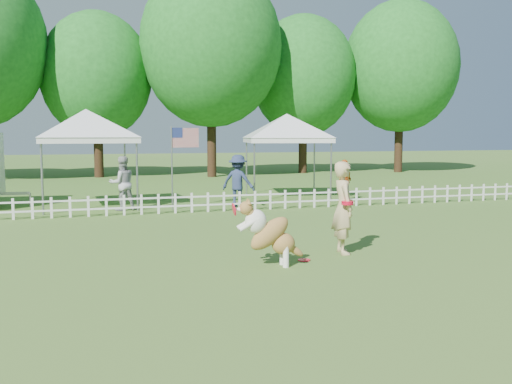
{
  "coord_description": "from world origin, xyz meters",
  "views": [
    {
      "loc": [
        -3.89,
        -9.9,
        2.37
      ],
      "look_at": [
        -0.25,
        2.0,
        1.1
      ],
      "focal_mm": 40.0,
      "sensor_mm": 36.0,
      "label": 1
    }
  ],
  "objects_px": {
    "handler": "(343,208)",
    "spectator_a": "(122,183)",
    "frisbee_on_turf": "(304,260)",
    "flag_pole": "(172,168)",
    "canopy_tent_left": "(87,160)",
    "spectator_c": "(345,181)",
    "spectator_b": "(238,181)",
    "canopy_tent_right": "(286,157)",
    "dog": "(271,233)"
  },
  "relations": [
    {
      "from": "handler",
      "to": "spectator_a",
      "type": "distance_m",
      "value": 8.7
    },
    {
      "from": "frisbee_on_turf",
      "to": "spectator_b",
      "type": "height_order",
      "value": "spectator_b"
    },
    {
      "from": "spectator_c",
      "to": "spectator_a",
      "type": "bearing_deg",
      "value": -37.63
    },
    {
      "from": "canopy_tent_left",
      "to": "dog",
      "type": "bearing_deg",
      "value": -76.03
    },
    {
      "from": "handler",
      "to": "canopy_tent_left",
      "type": "height_order",
      "value": "canopy_tent_left"
    },
    {
      "from": "spectator_c",
      "to": "canopy_tent_left",
      "type": "bearing_deg",
      "value": -45.12
    },
    {
      "from": "dog",
      "to": "canopy_tent_right",
      "type": "relative_size",
      "value": 0.4
    },
    {
      "from": "handler",
      "to": "spectator_b",
      "type": "relative_size",
      "value": 1.08
    },
    {
      "from": "spectator_a",
      "to": "spectator_b",
      "type": "bearing_deg",
      "value": 164.14
    },
    {
      "from": "canopy_tent_left",
      "to": "spectator_a",
      "type": "bearing_deg",
      "value": -51.33
    },
    {
      "from": "flag_pole",
      "to": "spectator_c",
      "type": "bearing_deg",
      "value": -12.06
    },
    {
      "from": "spectator_b",
      "to": "spectator_c",
      "type": "bearing_deg",
      "value": -135.86
    },
    {
      "from": "handler",
      "to": "spectator_b",
      "type": "bearing_deg",
      "value": 9.5
    },
    {
      "from": "dog",
      "to": "spectator_c",
      "type": "xyz_separation_m",
      "value": [
        5.64,
        8.66,
        0.13
      ]
    },
    {
      "from": "handler",
      "to": "dog",
      "type": "bearing_deg",
      "value": 119.83
    },
    {
      "from": "spectator_c",
      "to": "frisbee_on_turf",
      "type": "bearing_deg",
      "value": 21.15
    },
    {
      "from": "handler",
      "to": "spectator_b",
      "type": "distance_m",
      "value": 7.58
    },
    {
      "from": "spectator_a",
      "to": "canopy_tent_right",
      "type": "bearing_deg",
      "value": -174.52
    },
    {
      "from": "handler",
      "to": "flag_pole",
      "type": "height_order",
      "value": "flag_pole"
    },
    {
      "from": "canopy_tent_left",
      "to": "frisbee_on_turf",
      "type": "bearing_deg",
      "value": -71.4
    },
    {
      "from": "canopy_tent_right",
      "to": "spectator_b",
      "type": "height_order",
      "value": "canopy_tent_right"
    },
    {
      "from": "flag_pole",
      "to": "spectator_a",
      "type": "bearing_deg",
      "value": 150.33
    },
    {
      "from": "dog",
      "to": "spectator_b",
      "type": "relative_size",
      "value": 0.71
    },
    {
      "from": "flag_pole",
      "to": "spectator_a",
      "type": "relative_size",
      "value": 1.55
    },
    {
      "from": "flag_pole",
      "to": "spectator_c",
      "type": "height_order",
      "value": "flag_pole"
    },
    {
      "from": "canopy_tent_right",
      "to": "spectator_b",
      "type": "distance_m",
      "value": 3.32
    },
    {
      "from": "spectator_b",
      "to": "spectator_c",
      "type": "xyz_separation_m",
      "value": [
        4.0,
        0.41,
        -0.11
      ]
    },
    {
      "from": "flag_pole",
      "to": "spectator_a",
      "type": "distance_m",
      "value": 1.61
    },
    {
      "from": "canopy_tent_right",
      "to": "spectator_a",
      "type": "distance_m",
      "value": 6.41
    },
    {
      "from": "handler",
      "to": "canopy_tent_left",
      "type": "bearing_deg",
      "value": 36.68
    },
    {
      "from": "flag_pole",
      "to": "spectator_a",
      "type": "xyz_separation_m",
      "value": [
        -1.5,
        0.35,
        -0.46
      ]
    },
    {
      "from": "canopy_tent_left",
      "to": "canopy_tent_right",
      "type": "height_order",
      "value": "canopy_tent_left"
    },
    {
      "from": "frisbee_on_turf",
      "to": "spectator_a",
      "type": "bearing_deg",
      "value": 108.6
    },
    {
      "from": "spectator_b",
      "to": "spectator_c",
      "type": "distance_m",
      "value": 4.02
    },
    {
      "from": "handler",
      "to": "canopy_tent_right",
      "type": "height_order",
      "value": "canopy_tent_right"
    },
    {
      "from": "canopy_tent_left",
      "to": "flag_pole",
      "type": "distance_m",
      "value": 2.92
    },
    {
      "from": "handler",
      "to": "spectator_c",
      "type": "relative_size",
      "value": 1.24
    },
    {
      "from": "canopy_tent_right",
      "to": "flag_pole",
      "type": "xyz_separation_m",
      "value": [
        -4.6,
        -2.22,
        -0.21
      ]
    },
    {
      "from": "canopy_tent_left",
      "to": "spectator_c",
      "type": "relative_size",
      "value": 2.1
    },
    {
      "from": "handler",
      "to": "canopy_tent_right",
      "type": "bearing_deg",
      "value": -4.84
    },
    {
      "from": "frisbee_on_turf",
      "to": "flag_pole",
      "type": "bearing_deg",
      "value": 99.15
    },
    {
      "from": "handler",
      "to": "spectator_c",
      "type": "height_order",
      "value": "handler"
    },
    {
      "from": "frisbee_on_turf",
      "to": "handler",
      "type": "bearing_deg",
      "value": 21.32
    },
    {
      "from": "canopy_tent_right",
      "to": "spectator_c",
      "type": "height_order",
      "value": "canopy_tent_right"
    },
    {
      "from": "frisbee_on_turf",
      "to": "spectator_a",
      "type": "relative_size",
      "value": 0.14
    },
    {
      "from": "canopy_tent_left",
      "to": "spectator_b",
      "type": "distance_m",
      "value": 4.91
    },
    {
      "from": "handler",
      "to": "canopy_tent_left",
      "type": "xyz_separation_m",
      "value": [
        -4.76,
        8.97,
        0.63
      ]
    },
    {
      "from": "canopy_tent_left",
      "to": "canopy_tent_right",
      "type": "relative_size",
      "value": 1.02
    },
    {
      "from": "canopy_tent_left",
      "to": "spectator_a",
      "type": "distance_m",
      "value": 1.66
    },
    {
      "from": "frisbee_on_turf",
      "to": "dog",
      "type": "bearing_deg",
      "value": -159.19
    }
  ]
}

